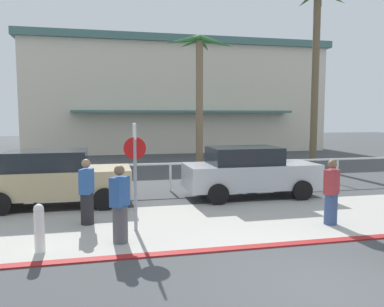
% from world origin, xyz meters
% --- Properties ---
extents(ground_plane, '(80.00, 80.00, 0.00)m').
position_xyz_m(ground_plane, '(0.00, 10.00, 0.00)').
color(ground_plane, '#424447').
extents(sidewalk_strip, '(44.00, 4.00, 0.02)m').
position_xyz_m(sidewalk_strip, '(0.00, 4.20, 0.01)').
color(sidewalk_strip, '#ADAAA0').
rests_on(sidewalk_strip, ground).
extents(curb_paint, '(44.00, 0.24, 0.03)m').
position_xyz_m(curb_paint, '(0.00, 2.20, 0.01)').
color(curb_paint, maroon).
rests_on(curb_paint, ground).
extents(building_backdrop, '(22.73, 12.74, 8.34)m').
position_xyz_m(building_backdrop, '(2.21, 27.66, 4.19)').
color(building_backdrop, beige).
rests_on(building_backdrop, ground).
extents(rail_fence, '(24.88, 0.08, 1.04)m').
position_xyz_m(rail_fence, '(0.00, 8.50, 0.84)').
color(rail_fence, white).
rests_on(rail_fence, ground).
extents(stop_sign_bike_lane, '(0.52, 0.56, 2.56)m').
position_xyz_m(stop_sign_bike_lane, '(-2.74, 3.87, 1.68)').
color(stop_sign_bike_lane, gray).
rests_on(stop_sign_bike_lane, ground).
extents(bollard_1, '(0.20, 0.20, 1.00)m').
position_xyz_m(bollard_1, '(-4.73, 2.83, 0.52)').
color(bollard_1, white).
rests_on(bollard_1, ground).
extents(palm_tree_2, '(3.53, 3.13, 6.74)m').
position_xyz_m(palm_tree_2, '(1.32, 13.97, 4.97)').
color(palm_tree_2, '#846B4C').
rests_on(palm_tree_2, ground).
extents(palm_tree_3, '(3.06, 3.32, 9.05)m').
position_xyz_m(palm_tree_3, '(7.04, 12.77, 6.56)').
color(palm_tree_3, brown).
rests_on(palm_tree_3, ground).
extents(car_tan_1, '(4.40, 2.02, 1.69)m').
position_xyz_m(car_tan_1, '(-4.92, 7.01, 0.87)').
color(car_tan_1, tan).
rests_on(car_tan_1, ground).
extents(car_silver_2, '(4.40, 2.02, 1.69)m').
position_xyz_m(car_silver_2, '(1.28, 6.95, 0.87)').
color(car_silver_2, '#B2B7BC').
rests_on(car_silver_2, ground).
extents(pedestrian_0, '(0.48, 0.45, 1.65)m').
position_xyz_m(pedestrian_0, '(2.06, 3.34, 0.76)').
color(pedestrian_0, '#384C7A').
rests_on(pedestrian_0, ground).
extents(pedestrian_1, '(0.45, 0.47, 1.70)m').
position_xyz_m(pedestrian_1, '(-3.13, 3.08, 0.78)').
color(pedestrian_1, '#4C4C51').
rests_on(pedestrian_1, ground).
extents(pedestrian_2, '(0.40, 0.46, 1.67)m').
position_xyz_m(pedestrian_2, '(-3.88, 4.69, 0.77)').
color(pedestrian_2, '#232326').
rests_on(pedestrian_2, ground).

